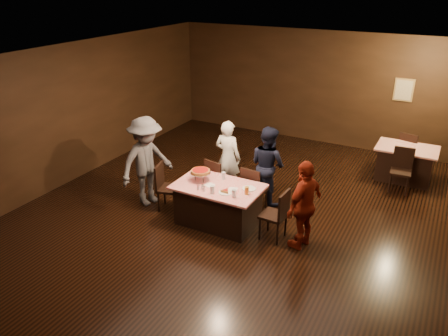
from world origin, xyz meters
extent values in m
plane|color=black|center=(0.00, 0.00, 0.00)|extent=(10.00, 10.00, 0.00)
cube|color=silver|center=(0.00, 0.00, 3.00)|extent=(8.00, 10.00, 0.04)
cube|color=black|center=(0.00, 5.00, 1.50)|extent=(8.00, 0.04, 3.00)
cube|color=black|center=(-4.00, 0.00, 1.50)|extent=(0.04, 10.00, 3.00)
cube|color=tan|center=(2.20, 4.97, 1.70)|extent=(0.46, 0.03, 0.56)
cube|color=beige|center=(2.20, 4.95, 1.70)|extent=(0.38, 0.01, 0.48)
cube|color=red|center=(-0.17, -0.17, 0.39)|extent=(1.60, 1.00, 0.77)
cube|color=#A41C0A|center=(2.62, 3.51, 0.39)|extent=(1.30, 0.90, 0.77)
cube|color=black|center=(-0.57, 0.58, 0.47)|extent=(0.49, 0.49, 0.95)
cube|color=black|center=(0.23, 0.58, 0.47)|extent=(0.46, 0.46, 0.95)
cube|color=black|center=(-1.27, -0.17, 0.47)|extent=(0.51, 0.51, 0.95)
cube|color=black|center=(0.93, -0.17, 0.47)|extent=(0.44, 0.44, 0.95)
cube|color=black|center=(2.62, 2.81, 0.47)|extent=(0.45, 0.45, 0.95)
cube|color=black|center=(2.62, 4.11, 0.47)|extent=(0.51, 0.51, 0.95)
imported|color=white|center=(-0.61, 1.05, 0.80)|extent=(0.60, 0.40, 1.60)
imported|color=black|center=(0.28, 1.06, 0.80)|extent=(0.96, 0.87, 1.61)
imported|color=#55555A|center=(-1.80, -0.14, 0.91)|extent=(0.98, 1.32, 1.83)
imported|color=maroon|center=(1.46, -0.15, 0.79)|extent=(0.60, 0.99, 1.58)
cylinder|color=black|center=(-0.57, -0.02, 0.84)|extent=(0.01, 0.01, 0.15)
cylinder|color=black|center=(-0.66, -0.17, 0.84)|extent=(0.01, 0.01, 0.15)
cylinder|color=black|center=(-0.49, -0.17, 0.84)|extent=(0.01, 0.01, 0.15)
cylinder|color=silver|center=(-0.57, -0.12, 0.93)|extent=(0.38, 0.38, 0.01)
cylinder|color=#B27233|center=(-0.57, -0.12, 0.96)|extent=(0.35, 0.35, 0.05)
cylinder|color=#A5140C|center=(-0.57, -0.12, 0.98)|extent=(0.30, 0.30, 0.01)
cylinder|color=white|center=(0.08, -0.35, 0.78)|extent=(0.25, 0.25, 0.01)
cylinder|color=#B27233|center=(0.08, -0.35, 0.81)|extent=(0.18, 0.18, 0.04)
cylinder|color=#A5140C|center=(0.08, -0.35, 0.83)|extent=(0.14, 0.14, 0.01)
cylinder|color=white|center=(0.38, -0.02, 0.78)|extent=(0.25, 0.25, 0.01)
cylinder|color=silver|center=(-0.12, -0.47, 0.84)|extent=(0.08, 0.08, 0.14)
cylinder|color=silver|center=(0.28, -0.42, 0.84)|extent=(0.08, 0.08, 0.14)
cylinder|color=#BF7F26|center=(0.43, -0.22, 0.84)|extent=(0.08, 0.08, 0.14)
cylinder|color=silver|center=(-0.22, 0.13, 0.84)|extent=(0.08, 0.08, 0.14)
cylinder|color=silver|center=(-0.35, -0.42, 0.81)|extent=(0.04, 0.04, 0.08)
cylinder|color=silver|center=(-0.35, -0.42, 0.85)|extent=(0.05, 0.05, 0.02)
cylinder|color=silver|center=(-0.29, -0.47, 0.81)|extent=(0.04, 0.04, 0.08)
cylinder|color=silver|center=(-0.29, -0.47, 0.85)|extent=(0.05, 0.05, 0.02)
cylinder|color=silver|center=(-0.41, -0.47, 0.81)|extent=(0.04, 0.04, 0.08)
cylinder|color=silver|center=(-0.41, -0.47, 0.85)|extent=(0.05, 0.05, 0.02)
cube|color=white|center=(0.13, -0.17, 0.77)|extent=(0.19, 0.19, 0.01)
cube|color=white|center=(-0.32, -0.22, 0.77)|extent=(0.21, 0.21, 0.01)
camera|label=1|loc=(3.28, -6.40, 4.32)|focal=35.00mm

